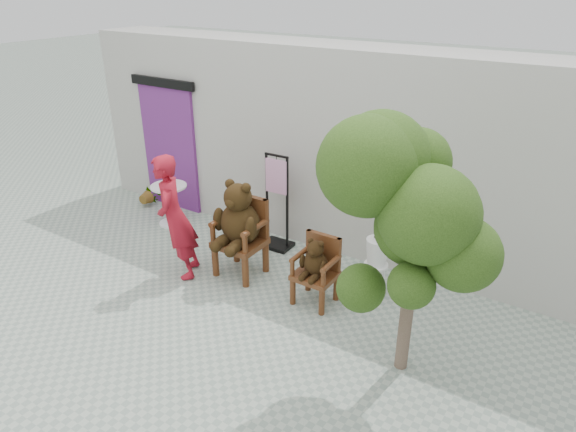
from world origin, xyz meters
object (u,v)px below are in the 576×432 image
object	(u,v)px
chair_big	(239,223)
display_stand	(277,213)
tree	(400,196)
chair_small	(316,264)
stool_bucket	(377,251)
person	(175,218)
cafe_table	(170,200)

from	to	relation	value
chair_big	display_stand	size ratio (longest dim) A/B	0.93
chair_big	tree	bearing A→B (deg)	-18.50
chair_small	stool_bucket	world-z (taller)	stool_bucket
chair_big	chair_small	distance (m)	1.26
display_stand	tree	distance (m)	3.44
stool_bucket	tree	world-z (taller)	tree
display_stand	stool_bucket	xyz separation A→B (m)	(1.82, -0.38, 0.06)
display_stand	tree	xyz separation A→B (m)	(2.55, -1.77, 1.49)
person	chair_small	bearing A→B (deg)	70.81
chair_big	cafe_table	xyz separation A→B (m)	(-1.98, 0.63, -0.35)
chair_small	cafe_table	size ratio (longest dim) A/B	1.30
chair_big	person	bearing A→B (deg)	-145.05
stool_bucket	tree	distance (m)	2.13
person	cafe_table	xyz separation A→B (m)	(-1.27, 1.13, -0.44)
chair_small	cafe_table	distance (m)	3.29
stool_bucket	tree	size ratio (longest dim) A/B	0.52
chair_small	cafe_table	xyz separation A→B (m)	(-3.22, 0.66, -0.11)
chair_big	person	size ratio (longest dim) A/B	0.80
person	stool_bucket	distance (m)	2.74
stool_bucket	chair_big	bearing A→B (deg)	-163.44
chair_big	person	distance (m)	0.87
chair_small	display_stand	bearing A→B (deg)	142.62
person	tree	bearing A→B (deg)	51.07
cafe_table	stool_bucket	world-z (taller)	stool_bucket
display_stand	stool_bucket	bearing A→B (deg)	-13.55
person	tree	xyz separation A→B (m)	(3.25, -0.35, 1.20)
tree	chair_big	bearing A→B (deg)	161.50
chair_small	tree	xyz separation A→B (m)	(1.30, -0.82, 1.53)
chair_big	stool_bucket	world-z (taller)	stool_bucket
display_stand	person	bearing A→B (deg)	-118.13
stool_bucket	person	bearing A→B (deg)	-157.68
chair_small	person	bearing A→B (deg)	-166.45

